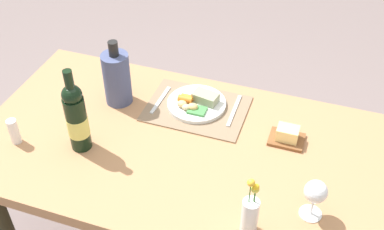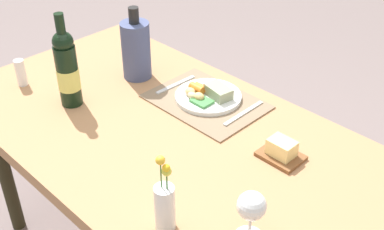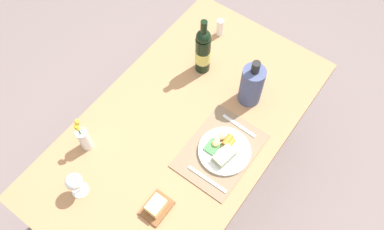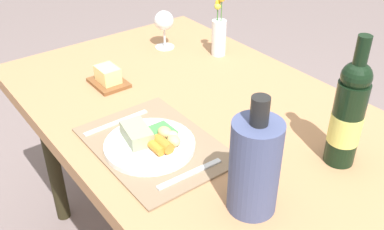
% 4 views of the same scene
% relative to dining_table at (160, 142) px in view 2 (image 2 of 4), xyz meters
% --- Properties ---
extents(dining_table, '(1.51, 0.86, 0.71)m').
position_rel_dining_table_xyz_m(dining_table, '(0.00, 0.00, 0.00)').
color(dining_table, '#AA7850').
rests_on(dining_table, ground_plane).
extents(placemat, '(0.40, 0.29, 0.01)m').
position_rel_dining_table_xyz_m(placemat, '(-0.01, -0.22, 0.07)').
color(placemat, '#836B52').
rests_on(placemat, dining_table).
extents(dinner_plate, '(0.24, 0.24, 0.05)m').
position_rel_dining_table_xyz_m(dinner_plate, '(-0.00, -0.23, 0.09)').
color(dinner_plate, silver).
rests_on(dinner_plate, placemat).
extents(fork, '(0.02, 0.20, 0.00)m').
position_rel_dining_table_xyz_m(fork, '(-0.15, -0.25, 0.08)').
color(fork, silver).
rests_on(fork, placemat).
extents(knife, '(0.02, 0.18, 0.00)m').
position_rel_dining_table_xyz_m(knife, '(0.15, -0.22, 0.08)').
color(knife, silver).
rests_on(knife, placemat).
extents(flower_vase, '(0.05, 0.05, 0.23)m').
position_rel_dining_table_xyz_m(flower_vase, '(-0.34, 0.29, 0.14)').
color(flower_vase, silver).
rests_on(flower_vase, dining_table).
extents(wine_glass, '(0.07, 0.07, 0.15)m').
position_rel_dining_table_xyz_m(wine_glass, '(-0.52, 0.17, 0.17)').
color(wine_glass, white).
rests_on(wine_glass, dining_table).
extents(cooler_bottle, '(0.11, 0.11, 0.28)m').
position_rel_dining_table_xyz_m(cooler_bottle, '(0.31, -0.17, 0.18)').
color(cooler_bottle, '#434D77').
rests_on(cooler_bottle, dining_table).
extents(butter_dish, '(0.13, 0.10, 0.06)m').
position_rel_dining_table_xyz_m(butter_dish, '(-0.38, -0.15, 0.09)').
color(butter_dish, brown).
rests_on(butter_dish, dining_table).
extents(salt_shaker, '(0.04, 0.04, 0.10)m').
position_rel_dining_table_xyz_m(salt_shaker, '(0.57, 0.18, 0.12)').
color(salt_shaker, white).
rests_on(salt_shaker, dining_table).
extents(wine_bottle, '(0.08, 0.08, 0.34)m').
position_rel_dining_table_xyz_m(wine_bottle, '(0.33, 0.12, 0.20)').
color(wine_bottle, black).
rests_on(wine_bottle, dining_table).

